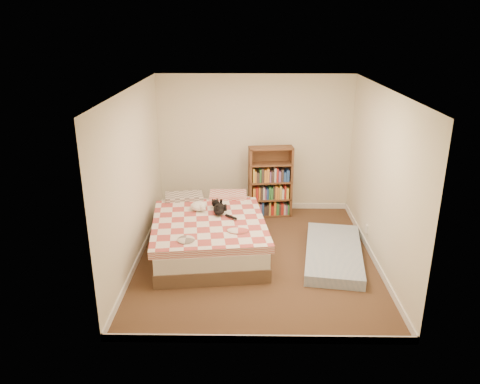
{
  "coord_description": "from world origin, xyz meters",
  "views": [
    {
      "loc": [
        -0.15,
        -6.28,
        3.34
      ],
      "look_at": [
        -0.24,
        0.3,
        0.94
      ],
      "focal_mm": 35.0,
      "sensor_mm": 36.0,
      "label": 1
    }
  ],
  "objects_px": {
    "bed": "(209,232)",
    "white_dog": "(199,206)",
    "floor_mattress": "(334,253)",
    "bookshelf": "(270,189)",
    "black_cat": "(220,208)"
  },
  "relations": [
    {
      "from": "black_cat",
      "to": "white_dog",
      "type": "height_order",
      "value": "black_cat"
    },
    {
      "from": "floor_mattress",
      "to": "black_cat",
      "type": "bearing_deg",
      "value": 174.05
    },
    {
      "from": "floor_mattress",
      "to": "black_cat",
      "type": "distance_m",
      "value": 1.86
    },
    {
      "from": "black_cat",
      "to": "white_dog",
      "type": "relative_size",
      "value": 2.27
    },
    {
      "from": "bookshelf",
      "to": "floor_mattress",
      "type": "relative_size",
      "value": 0.72
    },
    {
      "from": "bookshelf",
      "to": "white_dog",
      "type": "relative_size",
      "value": 4.24
    },
    {
      "from": "bed",
      "to": "black_cat",
      "type": "bearing_deg",
      "value": 34.53
    },
    {
      "from": "bed",
      "to": "black_cat",
      "type": "distance_m",
      "value": 0.4
    },
    {
      "from": "floor_mattress",
      "to": "black_cat",
      "type": "relative_size",
      "value": 2.59
    },
    {
      "from": "bookshelf",
      "to": "black_cat",
      "type": "distance_m",
      "value": 1.48
    },
    {
      "from": "floor_mattress",
      "to": "white_dog",
      "type": "relative_size",
      "value": 5.9
    },
    {
      "from": "bookshelf",
      "to": "floor_mattress",
      "type": "bearing_deg",
      "value": -68.92
    },
    {
      "from": "bed",
      "to": "white_dog",
      "type": "height_order",
      "value": "white_dog"
    },
    {
      "from": "bookshelf",
      "to": "black_cat",
      "type": "height_order",
      "value": "bookshelf"
    },
    {
      "from": "floor_mattress",
      "to": "white_dog",
      "type": "bearing_deg",
      "value": 174.24
    }
  ]
}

